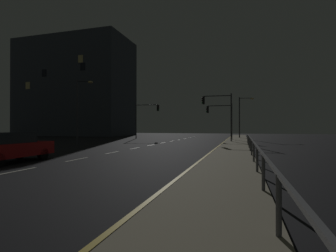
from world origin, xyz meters
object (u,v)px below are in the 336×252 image
Objects in this scene: traffic_light_mid_left at (220,114)px; street_lamp_mid_block at (242,113)px; building_distant at (76,89)px; street_lamp_corner at (80,105)px; traffic_light_near_right at (219,108)px; traffic_light_overhead_east at (146,114)px; car at (9,147)px.

traffic_light_mid_left is 0.76× the size of street_lamp_mid_block.
street_lamp_corner is at bearing -52.99° from building_distant.
building_distant is (-33.57, 13.21, 7.05)m from traffic_light_mid_left.
traffic_light_near_right is 1.16× the size of traffic_light_mid_left.
traffic_light_overhead_east is 0.86× the size of street_lamp_mid_block.
traffic_light_near_right is 0.87× the size of street_lamp_mid_block.
street_lamp_corner reaches higher than traffic_light_mid_left.
street_lamp_mid_block is at bearing 19.45° from traffic_light_overhead_east.
building_distant reaches higher than traffic_light_overhead_east.
traffic_light_overhead_east reaches higher than traffic_light_mid_left.
street_lamp_corner is (-1.75, -14.82, 0.15)m from traffic_light_overhead_east.
traffic_light_overhead_east is 11.96m from traffic_light_mid_left.
street_lamp_mid_block is (14.83, 5.24, 0.20)m from traffic_light_overhead_east.
traffic_light_overhead_east is at bearing 96.97° from car.
street_lamp_corner is at bearing -149.22° from traffic_light_near_right.
traffic_light_overhead_east is at bearing -28.24° from building_distant.
traffic_light_mid_left is 0.20× the size of building_distant.
traffic_light_mid_left is 19.01m from street_lamp_corner.
traffic_light_overhead_east is 0.23× the size of building_distant.
traffic_light_mid_left is at bearing -21.48° from building_distant.
traffic_light_near_right is (8.69, 21.33, 3.36)m from car.
traffic_light_mid_left is (8.44, 26.35, 2.84)m from car.
car is 27.82m from traffic_light_mid_left.
street_lamp_mid_block is at bearing 66.35° from traffic_light_mid_left.
traffic_light_near_right is 12.12m from street_lamp_mid_block.
street_lamp_corner reaches higher than car.
street_lamp_mid_block is at bearing 76.99° from traffic_light_near_right.
traffic_light_mid_left is (11.86, -1.55, -0.33)m from traffic_light_overhead_east.
car is 35.21m from street_lamp_mid_block.
traffic_light_near_right is 38.96m from building_distant.
building_distant is (-25.12, 39.56, 9.89)m from car.
street_lamp_mid_block is (2.97, 6.79, 0.54)m from traffic_light_mid_left.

